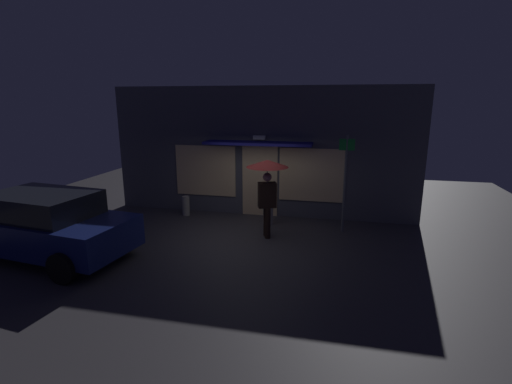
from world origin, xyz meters
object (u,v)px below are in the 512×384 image
object	(u,v)px
street_sign_post	(345,179)
sidewalk_bollard	(268,213)
parked_car	(44,225)
sidewalk_bollard_2	(186,206)
person_with_umbrella	(267,177)

from	to	relation	value
street_sign_post	sidewalk_bollard	distance (m)	2.42
parked_car	sidewalk_bollard_2	world-z (taller)	parked_car
parked_car	sidewalk_bollard_2	size ratio (longest dim) A/B	7.00
parked_car	sidewalk_bollard_2	xyz separation A→B (m)	(1.87, 3.69, -0.47)
street_sign_post	person_with_umbrella	bearing A→B (deg)	-156.26
person_with_umbrella	sidewalk_bollard	bearing A→B (deg)	-102.85
sidewalk_bollard_2	person_with_umbrella	bearing A→B (deg)	-25.12
parked_car	street_sign_post	bearing A→B (deg)	32.56
sidewalk_bollard	sidewalk_bollard_2	xyz separation A→B (m)	(-2.68, 0.28, -0.04)
street_sign_post	sidewalk_bollard	bearing A→B (deg)	174.63
person_with_umbrella	parked_car	distance (m)	5.34
person_with_umbrella	sidewalk_bollard	world-z (taller)	person_with_umbrella
person_with_umbrella	sidewalk_bollard_2	world-z (taller)	person_with_umbrella
parked_car	sidewalk_bollard	bearing A→B (deg)	43.73
street_sign_post	parked_car	bearing A→B (deg)	-154.28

